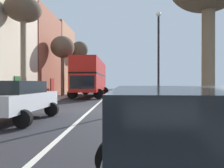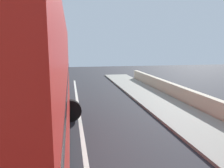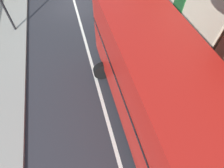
# 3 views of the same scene
# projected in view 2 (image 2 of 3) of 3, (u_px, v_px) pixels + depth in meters

# --- Properties ---
(double_decker_bus) EXTENTS (3.57, 10.45, 4.06)m
(double_decker_bus) POSITION_uv_depth(u_px,v_px,m) (21.00, 85.00, 5.93)
(double_decker_bus) COLOR red
(double_decker_bus) RESTS_ON ground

